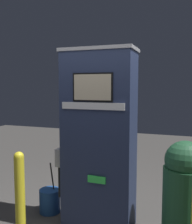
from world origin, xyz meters
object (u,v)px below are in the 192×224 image
(safety_bollard, at_px, (20,190))
(squeegee_bucket, at_px, (50,201))
(gas_pump, at_px, (99,139))
(trash_bin, at_px, (184,191))

(safety_bollard, relative_size, squeegee_bucket, 1.37)
(gas_pump, relative_size, trash_bin, 1.90)
(trash_bin, xyz_separation_m, squeegee_bucket, (-1.80, 0.08, -0.43))
(gas_pump, distance_m, squeegee_bucket, 1.23)
(gas_pump, height_order, trash_bin, gas_pump)
(trash_bin, bearing_deg, gas_pump, -179.19)
(safety_bollard, height_order, squeegee_bucket, safety_bollard)
(gas_pump, distance_m, safety_bollard, 1.14)
(trash_bin, distance_m, squeegee_bucket, 1.85)
(gas_pump, xyz_separation_m, safety_bollard, (-0.85, -0.47, -0.60))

